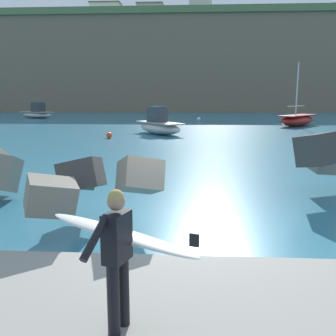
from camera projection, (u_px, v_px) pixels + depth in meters
ground_plane at (180, 233)px, 8.77m from camera, size 400.00×400.00×0.00m
walkway_path at (170, 335)px, 4.82m from camera, size 48.00×4.40×0.24m
breakwater_jetty at (186, 175)px, 9.92m from camera, size 31.75×6.97×2.30m
surfer_with_board at (119, 246)px, 4.67m from camera, size 2.10×1.45×1.78m
boat_near_left at (297, 120)px, 38.76m from camera, size 5.34×5.94×6.23m
boat_near_right at (37, 113)px, 52.17m from camera, size 5.41×4.26×2.13m
boat_mid_left at (159, 125)px, 30.71m from camera, size 4.53×5.26×2.20m
mooring_buoy_inner at (109, 135)px, 27.82m from camera, size 0.44×0.44×0.44m
mooring_buoy_middle at (199, 119)px, 46.46m from camera, size 0.44×0.44×0.44m
headland_bluff at (181, 68)px, 87.40m from camera, size 101.73×39.90×18.28m
station_building_west at (200, 5)px, 76.18m from camera, size 4.54×7.61×4.53m
station_building_central at (175, 20)px, 93.61m from camera, size 5.68×6.68×5.20m
station_building_east at (106, 17)px, 91.93m from camera, size 7.28×4.83×6.20m
station_building_annex at (151, 18)px, 94.09m from camera, size 6.42×6.51×6.32m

